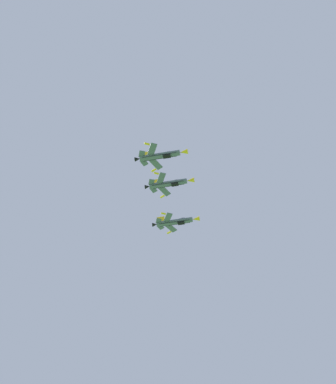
{
  "coord_description": "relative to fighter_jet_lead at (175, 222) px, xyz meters",
  "views": [
    {
      "loc": [
        -0.86,
        -3.42,
        1.6
      ],
      "look_at": [
        -29.24,
        118.0,
        133.77
      ],
      "focal_mm": 53.88,
      "sensor_mm": 36.0,
      "label": 1
    }
  ],
  "objects": [
    {
      "name": "fighter_jet_lead",
      "position": [
        0.0,
        0.0,
        0.0
      ],
      "size": [
        15.94,
        10.66,
        4.35
      ],
      "rotation": [
        0.0,
        0.01,
        4.75
      ],
      "color": "#4C5666"
    },
    {
      "name": "fighter_jet_left_wing",
      "position": [
        1.31,
        -15.06,
        2.47
      ],
      "size": [
        15.94,
        10.63,
        4.38
      ],
      "rotation": [
        0.0,
        -0.09,
        4.75
      ],
      "color": "#4C5666"
    },
    {
      "name": "fighter_jet_right_wing",
      "position": [
        2.27,
        -30.04,
        -1.48
      ],
      "size": [
        15.94,
        10.61,
        4.38
      ],
      "rotation": [
        0.0,
        -0.12,
        4.75
      ],
      "color": "#4C5666"
    }
  ]
}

